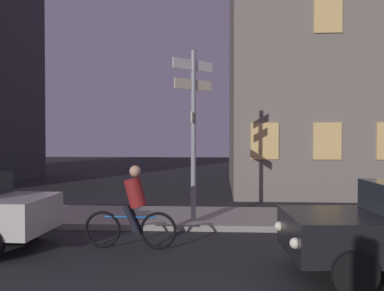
% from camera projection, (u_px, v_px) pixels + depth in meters
% --- Properties ---
extents(sidewalk_kerb, '(40.00, 2.73, 0.14)m').
position_uv_depth(sidewalk_kerb, '(199.00, 218.00, 11.62)').
color(sidewalk_kerb, gray).
rests_on(sidewalk_kerb, ground_plane).
extents(signpost, '(0.90, 1.41, 4.07)m').
position_uv_depth(signpost, '(193.00, 121.00, 10.78)').
color(signpost, gray).
rests_on(signpost, sidewalk_kerb).
extents(cyclist, '(1.82, 0.34, 1.61)m').
position_uv_depth(cyclist, '(133.00, 210.00, 8.72)').
color(cyclist, black).
rests_on(cyclist, ground_plane).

